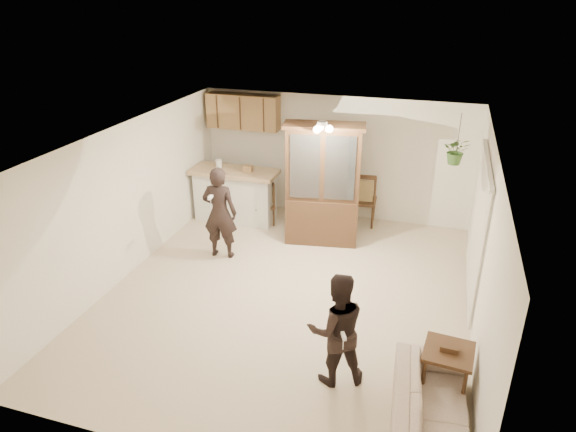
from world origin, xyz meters
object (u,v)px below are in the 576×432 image
(side_table, at_px, (446,370))
(chair_hutch_right, at_px, (363,209))
(child, at_px, (336,334))
(chair_bar, at_px, (219,199))
(chair_hutch_left, at_px, (264,212))
(china_hutch, at_px, (323,186))
(sofa, at_px, (432,413))
(adult, at_px, (220,209))

(side_table, xyz_separation_m, chair_hutch_right, (-1.73, 4.43, -0.00))
(child, bearing_deg, side_table, 162.80)
(side_table, height_order, chair_bar, chair_bar)
(chair_hutch_left, distance_m, chair_hutch_right, 2.01)
(china_hutch, xyz_separation_m, chair_bar, (-2.42, 0.68, -0.83))
(chair_hutch_right, bearing_deg, chair_bar, 0.37)
(sofa, height_order, side_table, sofa)
(side_table, relative_size, chair_hutch_left, 0.75)
(adult, relative_size, china_hutch, 0.80)
(china_hutch, relative_size, chair_hutch_left, 2.49)
(child, bearing_deg, chair_hutch_right, -108.80)
(china_hutch, height_order, chair_hutch_right, china_hutch)
(child, xyz_separation_m, chair_bar, (-3.47, 4.29, -0.39))
(chair_bar, bearing_deg, side_table, -59.49)
(sofa, relative_size, chair_hutch_right, 1.66)
(adult, height_order, child, adult)
(sofa, bearing_deg, chair_hutch_left, 33.35)
(sofa, bearing_deg, adult, 46.53)
(sofa, distance_m, child, 1.35)
(china_hutch, height_order, chair_bar, china_hutch)
(child, distance_m, chair_hutch_left, 4.66)
(sofa, xyz_separation_m, china_hutch, (-2.23, 4.22, 0.75))
(chair_hutch_right, bearing_deg, side_table, 106.15)
(chair_bar, xyz_separation_m, chair_hutch_left, (1.12, -0.30, -0.03))
(chair_hutch_right, bearing_deg, china_hutch, 52.46)
(child, height_order, side_table, child)
(side_table, bearing_deg, chair_hutch_left, 133.56)
(child, relative_size, chair_hutch_left, 1.49)
(child, xyz_separation_m, side_table, (1.29, 0.16, -0.35))
(adult, height_order, chair_hutch_left, adult)
(side_table, distance_m, chair_hutch_right, 4.76)
(sofa, relative_size, adult, 1.04)
(child, relative_size, chair_bar, 1.32)
(sofa, height_order, chair_bar, chair_bar)
(adult, bearing_deg, side_table, 143.97)
(child, bearing_deg, adult, -67.96)
(chair_bar, relative_size, chair_hutch_left, 1.13)
(side_table, bearing_deg, adult, 149.05)
(adult, bearing_deg, sofa, 135.52)
(chair_bar, height_order, chair_hutch_left, chair_bar)
(sofa, height_order, china_hutch, china_hutch)
(sofa, xyz_separation_m, child, (-1.17, 0.61, 0.31))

